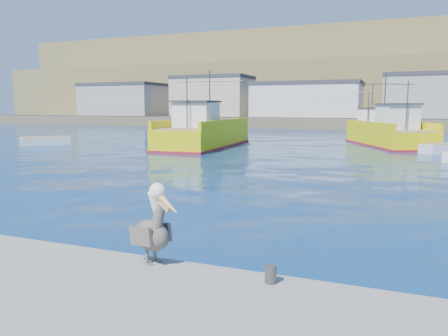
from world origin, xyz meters
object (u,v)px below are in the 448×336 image
trawler_yellow_a (204,134)px  trawler_yellow_b (389,134)px  boat_orange (370,127)px  skiff_left (46,142)px  pelican (153,229)px

trawler_yellow_a → trawler_yellow_b: (14.98, 6.58, -0.09)m
boat_orange → skiff_left: (-26.68, -22.61, -0.76)m
trawler_yellow_a → skiff_left: trawler_yellow_a is taller
boat_orange → pelican: bearing=-91.5°
trawler_yellow_a → boat_orange: trawler_yellow_a is taller
trawler_yellow_b → skiff_left: trawler_yellow_b is taller
pelican → trawler_yellow_a: bearing=112.4°
trawler_yellow_b → boat_orange: 12.53m
trawler_yellow_a → trawler_yellow_b: trawler_yellow_a is taller
trawler_yellow_a → trawler_yellow_b: bearing=23.7°
trawler_yellow_a → trawler_yellow_b: 16.36m
boat_orange → skiff_left: size_ratio=2.21×
trawler_yellow_a → boat_orange: 22.72m
trawler_yellow_a → pelican: bearing=-67.6°
trawler_yellow_b → pelican: size_ratio=7.71×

